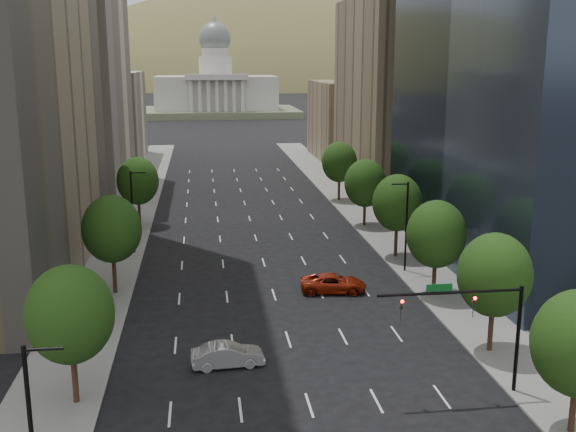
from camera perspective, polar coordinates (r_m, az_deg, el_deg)
name	(u,v)px	position (r m, az deg, el deg)	size (l,w,h in m)	color
sidewalk_left	(110,267)	(70.66, -14.72, -4.18)	(6.00, 200.00, 0.15)	slate
sidewalk_right	(409,256)	(73.26, 10.11, -3.34)	(6.00, 200.00, 0.15)	slate
midrise_cream_left	(75,79)	(111.67, -17.41, 10.91)	(14.00, 30.00, 35.00)	beige
filler_left	(107,117)	(144.71, -14.96, 8.03)	(14.00, 26.00, 18.00)	beige
parking_tan_right	(395,94)	(111.55, 9.00, 10.05)	(14.00, 30.00, 30.00)	#8C7759
filler_right	(350,120)	(143.94, 5.22, 7.98)	(14.00, 26.00, 16.00)	#8C7759
tree_right_1	(495,275)	(49.66, 16.93, -4.76)	(5.20, 5.20, 8.75)	#382316
tree_right_2	(436,234)	(60.39, 12.32, -1.51)	(5.20, 5.20, 8.61)	#382316
tree_right_3	(397,203)	(71.43, 9.15, 1.09)	(5.20, 5.20, 8.89)	#382316
tree_right_4	(365,183)	(84.78, 6.49, 2.75)	(5.20, 5.20, 8.46)	#382316
tree_right_5	(339,162)	(100.14, 4.33, 4.53)	(5.20, 5.20, 8.75)	#382316
tree_left_0	(70,315)	(42.42, -17.81, -7.88)	(5.20, 5.20, 8.75)	#382316
tree_left_1	(112,229)	(61.27, -14.56, -1.07)	(5.20, 5.20, 8.97)	#382316
tree_left_2	(138,181)	(86.64, -12.49, 2.89)	(5.20, 5.20, 8.68)	#382316
streetlight_rn	(406,224)	(66.83, 9.85, -0.67)	(1.70, 0.20, 9.00)	black
streetlight_ln	(133,210)	(74.04, -12.87, 0.52)	(1.70, 0.20, 9.00)	black
traffic_signal	(481,317)	(43.31, 15.88, -8.12)	(9.12, 0.40, 7.38)	black
capitol	(216,92)	(257.06, -6.05, 10.27)	(60.00, 40.00, 35.20)	#596647
foothills	(247,127)	(610.54, -3.48, 7.49)	(720.00, 413.00, 263.00)	olive
car_silver	(228,355)	(47.30, -5.08, -11.54)	(1.72, 4.93, 1.62)	#A6A6AB
car_red_far	(333,283)	(61.43, 3.82, -5.64)	(2.72, 5.90, 1.64)	maroon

